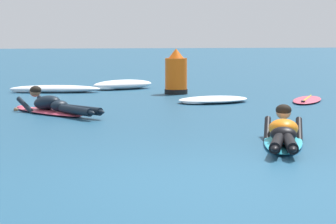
{
  "coord_description": "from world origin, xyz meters",
  "views": [
    {
      "loc": [
        -1.62,
        -6.48,
        1.45
      ],
      "look_at": [
        0.49,
        4.6,
        0.19
      ],
      "focal_mm": 73.68,
      "sensor_mm": 36.0,
      "label": 1
    }
  ],
  "objects_px": {
    "surfer_near": "(283,134)",
    "drifting_surfboard": "(307,100)",
    "surfer_far": "(52,106)",
    "channel_marker_buoy": "(176,76)"
  },
  "relations": [
    {
      "from": "drifting_surfboard",
      "to": "channel_marker_buoy",
      "type": "distance_m",
      "value": 3.48
    },
    {
      "from": "drifting_surfboard",
      "to": "surfer_far",
      "type": "bearing_deg",
      "value": -165.74
    },
    {
      "from": "surfer_far",
      "to": "drifting_surfboard",
      "type": "height_order",
      "value": "surfer_far"
    },
    {
      "from": "drifting_surfboard",
      "to": "surfer_near",
      "type": "bearing_deg",
      "value": -115.03
    },
    {
      "from": "surfer_near",
      "to": "channel_marker_buoy",
      "type": "distance_m",
      "value": 8.07
    },
    {
      "from": "drifting_surfboard",
      "to": "channel_marker_buoy",
      "type": "relative_size",
      "value": 1.74
    },
    {
      "from": "surfer_near",
      "to": "drifting_surfboard",
      "type": "distance_m",
      "value": 6.21
    },
    {
      "from": "surfer_near",
      "to": "drifting_surfboard",
      "type": "height_order",
      "value": "surfer_near"
    },
    {
      "from": "channel_marker_buoy",
      "to": "surfer_near",
      "type": "bearing_deg",
      "value": -91.25
    },
    {
      "from": "surfer_near",
      "to": "drifting_surfboard",
      "type": "bearing_deg",
      "value": 64.97
    }
  ]
}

